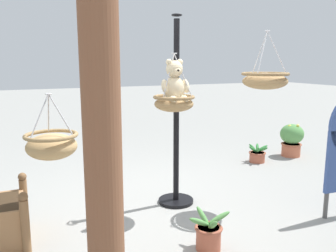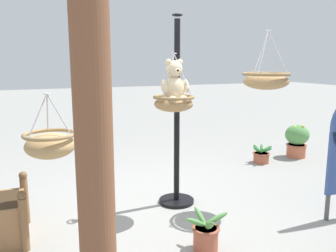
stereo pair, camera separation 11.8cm
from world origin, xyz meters
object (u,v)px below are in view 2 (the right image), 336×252
Objects in this scene: teddy_bear at (175,84)px; potted_plant_tall_leafy at (297,140)px; display_pole_central at (177,149)px; greenhouse_pillar_left at (93,113)px; potted_plant_fern_front at (206,235)px; hanging_basket_left_high at (266,80)px; hanging_basket_with_teddy at (174,102)px; potted_plant_conical_shrub at (261,156)px; hanging_basket_right_low at (50,144)px.

potted_plant_tall_leafy is (-3.07, -1.37, -1.18)m from teddy_bear.
display_pole_central is at bearing -118.78° from teddy_bear.
potted_plant_fern_front is (-1.11, -0.56, -1.30)m from greenhouse_pillar_left.
hanging_basket_left_high is 1.48× the size of potted_plant_fern_front.
potted_plant_tall_leafy is at bearing -146.56° from greenhouse_pillar_left.
hanging_basket_with_teddy is 2.84m from potted_plant_conical_shrub.
hanging_basket_with_teddy reaches higher than potted_plant_tall_leafy.
potted_plant_conical_shrub is at bearing -136.46° from potted_plant_fern_front.
hanging_basket_with_teddy is 1.09m from hanging_basket_left_high.
display_pole_central is 1.61m from hanging_basket_right_low.
display_pole_central is 3.69× the size of potted_plant_tall_leafy.
hanging_basket_right_low is at bearing -81.30° from greenhouse_pillar_left.
teddy_bear is 0.72× the size of hanging_basket_left_high.
greenhouse_pillar_left reaches higher than potted_plant_tall_leafy.
greenhouse_pillar_left is (1.16, 1.45, 0.15)m from hanging_basket_with_teddy.
display_pole_central is 0.76× the size of greenhouse_pillar_left.
hanging_basket_right_low is at bearing -26.86° from potted_plant_fern_front.
potted_plant_fern_front is (0.20, 1.14, -0.54)m from display_pole_central.
greenhouse_pillar_left is 4.83× the size of potted_plant_tall_leafy.
teddy_bear is at bearing -93.51° from potted_plant_fern_front.
hanging_basket_left_high is (-1.03, 0.28, 0.24)m from hanging_basket_with_teddy.
greenhouse_pillar_left is at bearing 33.44° from potted_plant_tall_leafy.
potted_plant_fern_front is at bearing 86.49° from teddy_bear.
hanging_basket_left_high is 1.07× the size of potted_plant_tall_leafy.
display_pole_central is 5.85× the size of potted_plant_conical_shrub.
teddy_bear is 0.79× the size of hanging_basket_right_low.
display_pole_central is 1.33m from hanging_basket_left_high.
hanging_basket_with_teddy is at bearing 59.04° from display_pole_central.
potted_plant_tall_leafy is at bearing -156.31° from hanging_basket_with_teddy.
hanging_basket_left_high is at bearing 148.94° from display_pole_central.
potted_plant_conical_shrub is (0.83, 0.06, -0.20)m from potted_plant_tall_leafy.
potted_plant_tall_leafy is at bearing -144.37° from potted_plant_fern_front.
display_pole_central is 3.77× the size of hanging_basket_right_low.
greenhouse_pillar_left is at bearing 28.07° from hanging_basket_left_high.
hanging_basket_with_teddy is at bearing 29.87° from potted_plant_conical_shrub.
greenhouse_pillar_left reaches higher than potted_plant_fern_front.
potted_plant_tall_leafy is at bearing -155.95° from teddy_bear.
potted_plant_tall_leafy reaches higher than potted_plant_conical_shrub.
hanging_basket_with_teddy is 1.40m from hanging_basket_right_low.
greenhouse_pillar_left is at bearing 50.76° from teddy_bear.
greenhouse_pillar_left reaches higher than teddy_bear.
potted_plant_fern_front is 0.72× the size of potted_plant_tall_leafy.
teddy_bear is 3.56m from potted_plant_tall_leafy.
display_pole_central is 2.40m from potted_plant_conical_shrub.
potted_plant_tall_leafy is (-2.92, -1.10, -0.37)m from display_pole_central.
hanging_basket_left_high is at bearing 52.32° from potted_plant_conical_shrub.
hanging_basket_left_high is 1.69× the size of potted_plant_conical_shrub.
potted_plant_conical_shrub is at bearing -157.05° from hanging_basket_right_low.
hanging_basket_left_high is 2.88m from potted_plant_tall_leafy.
display_pole_central is 5.12× the size of potted_plant_fern_front.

